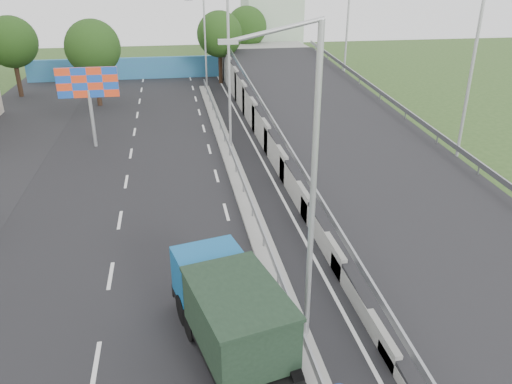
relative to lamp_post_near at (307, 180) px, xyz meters
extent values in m
cube|color=black|center=(-3.11, 14.00, -5.81)|extent=(26.00, 90.00, 0.04)
cube|color=gray|center=(-0.11, 18.00, -5.71)|extent=(1.00, 44.00, 0.20)
cube|color=gray|center=(12.19, 18.00, -3.46)|extent=(0.10, 50.00, 0.32)
cube|color=gray|center=(2.69, 18.00, -3.46)|extent=(0.10, 50.00, 0.32)
cube|color=gray|center=(-0.11, 18.00, -5.06)|extent=(0.08, 44.00, 0.32)
cylinder|color=gray|center=(-0.11, 18.00, -5.31)|extent=(0.09, 0.09, 0.60)
cylinder|color=#B2B5B7|center=(0.19, 0.00, -0.61)|extent=(0.18, 0.18, 10.00)
cylinder|color=#B2B5B7|center=(-1.01, 0.00, 4.14)|extent=(2.57, 0.12, 0.66)
cube|color=#B2B5B7|center=(-2.21, 0.00, 3.89)|extent=(0.50, 0.18, 0.12)
cylinder|color=#B2B5B7|center=(0.19, 20.00, -0.61)|extent=(0.18, 0.18, 10.00)
cube|color=#B2B5B7|center=(-2.21, 20.00, 3.89)|extent=(0.50, 0.18, 0.12)
cylinder|color=#B2B5B7|center=(0.19, 40.00, -0.61)|extent=(0.18, 0.18, 10.00)
cube|color=teal|center=(-4.11, 46.00, -4.61)|extent=(30.00, 0.50, 2.40)
cube|color=#B2CCAD|center=(9.89, 54.00, -1.31)|extent=(7.00, 7.00, 9.00)
cylinder|color=#B2B5B7|center=(-9.11, 22.00, -3.81)|extent=(0.24, 0.24, 4.00)
cube|color=#F0411A|center=(-9.11, 22.00, -1.31)|extent=(4.00, 0.20, 2.00)
cylinder|color=black|center=(-10.11, 34.00, -3.81)|extent=(0.44, 0.44, 4.00)
sphere|color=#18330D|center=(-10.11, 34.00, -0.61)|extent=(4.80, 4.80, 4.80)
cylinder|color=black|center=(1.89, 42.00, -3.81)|extent=(0.44, 0.44, 4.00)
sphere|color=#18330D|center=(1.89, 42.00, -0.61)|extent=(4.80, 4.80, 4.80)
cylinder|color=black|center=(-18.11, 39.00, -3.81)|extent=(0.44, 0.44, 4.00)
sphere|color=#18330D|center=(-18.11, 39.00, -0.61)|extent=(4.80, 4.80, 4.80)
cylinder|color=black|center=(5.89, 49.00, -3.81)|extent=(0.44, 0.44, 4.00)
sphere|color=#18330D|center=(5.89, 49.00, -0.61)|extent=(4.80, 4.80, 4.80)
cylinder|color=black|center=(-3.75, 1.60, -5.26)|extent=(0.59, 1.14, 1.09)
cylinder|color=black|center=(-1.82, 2.05, -5.26)|extent=(0.59, 1.14, 1.09)
cylinder|color=black|center=(-3.54, 0.73, -5.26)|extent=(0.59, 1.14, 1.09)
cylinder|color=black|center=(-1.62, 1.18, -5.26)|extent=(0.59, 1.14, 1.09)
cylinder|color=black|center=(-0.83, -2.19, -5.26)|extent=(0.59, 1.14, 1.09)
cube|color=black|center=(-2.31, -0.20, -5.12)|extent=(3.62, 6.50, 0.30)
cube|color=navy|center=(-2.84, 2.06, -4.12)|extent=(2.58, 2.06, 1.68)
cube|color=black|center=(-3.01, 2.81, -3.68)|extent=(1.85, 0.49, 0.69)
cube|color=black|center=(-3.03, 2.88, -5.16)|extent=(2.25, 0.66, 0.50)
cube|color=black|center=(-2.17, -0.78, -4.03)|extent=(3.17, 4.21, 1.78)
cube|color=black|center=(-2.17, -0.78, -3.09)|extent=(3.29, 4.32, 0.12)
camera|label=1|loc=(-3.73, -12.81, 5.51)|focal=35.00mm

